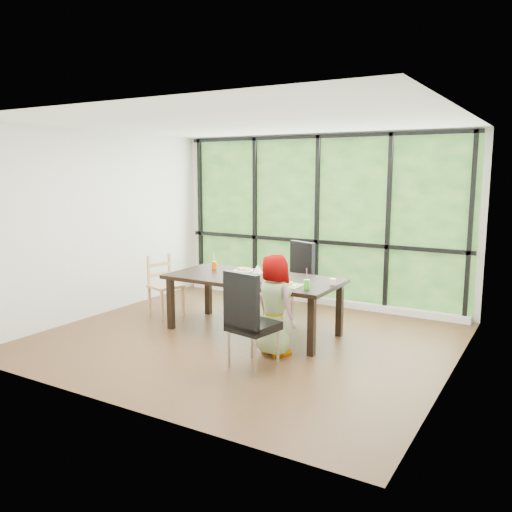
% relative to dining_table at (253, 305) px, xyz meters
% --- Properties ---
extents(ground, '(5.00, 5.00, 0.00)m').
position_rel_dining_table_xyz_m(ground, '(0.05, -0.29, -0.38)').
color(ground, black).
rests_on(ground, ground).
extents(back_wall, '(5.00, 0.00, 5.00)m').
position_rel_dining_table_xyz_m(back_wall, '(0.05, 1.96, 0.98)').
color(back_wall, silver).
rests_on(back_wall, ground).
extents(foliage_backdrop, '(4.80, 0.02, 2.65)m').
position_rel_dining_table_xyz_m(foliage_backdrop, '(0.05, 1.94, 0.98)').
color(foliage_backdrop, '#1E451A').
rests_on(foliage_backdrop, back_wall).
extents(window_mullions, '(4.80, 0.06, 2.65)m').
position_rel_dining_table_xyz_m(window_mullions, '(0.05, 1.90, 0.98)').
color(window_mullions, black).
rests_on(window_mullions, back_wall).
extents(window_sill, '(4.80, 0.12, 0.10)m').
position_rel_dining_table_xyz_m(window_sill, '(0.05, 1.86, -0.33)').
color(window_sill, silver).
rests_on(window_sill, ground).
extents(dining_table, '(2.29, 1.08, 0.75)m').
position_rel_dining_table_xyz_m(dining_table, '(0.00, 0.00, 0.00)').
color(dining_table, black).
rests_on(dining_table, ground).
extents(chair_window_leather, '(0.59, 0.59, 1.08)m').
position_rel_dining_table_xyz_m(chair_window_leather, '(0.06, 1.05, 0.17)').
color(chair_window_leather, black).
rests_on(chair_window_leather, ground).
extents(chair_interior_leather, '(0.53, 0.53, 1.08)m').
position_rel_dining_table_xyz_m(chair_interior_leather, '(0.64, -1.08, 0.17)').
color(chair_interior_leather, black).
rests_on(chair_interior_leather, ground).
extents(chair_end_beech, '(0.51, 0.52, 0.90)m').
position_rel_dining_table_xyz_m(chair_end_beech, '(-1.51, 0.03, 0.08)').
color(chair_end_beech, tan).
rests_on(chair_end_beech, ground).
extents(child_toddler, '(0.35, 0.26, 0.89)m').
position_rel_dining_table_xyz_m(child_toddler, '(-0.00, 0.64, 0.07)').
color(child_toddler, '#FF6125').
rests_on(child_toddler, ground).
extents(child_older, '(0.68, 0.57, 1.18)m').
position_rel_dining_table_xyz_m(child_older, '(0.67, -0.60, 0.22)').
color(child_older, slate).
rests_on(child_older, ground).
extents(placemat, '(0.43, 0.31, 0.01)m').
position_rel_dining_table_xyz_m(placemat, '(0.58, -0.24, 0.38)').
color(placemat, tan).
rests_on(placemat, dining_table).
extents(plate_far, '(0.27, 0.27, 0.02)m').
position_rel_dining_table_xyz_m(plate_far, '(-0.31, 0.26, 0.38)').
color(plate_far, white).
rests_on(plate_far, dining_table).
extents(plate_near, '(0.24, 0.24, 0.02)m').
position_rel_dining_table_xyz_m(plate_near, '(0.62, -0.26, 0.38)').
color(plate_near, white).
rests_on(plate_near, dining_table).
extents(orange_cup, '(0.07, 0.07, 0.11)m').
position_rel_dining_table_xyz_m(orange_cup, '(-0.76, 0.20, 0.43)').
color(orange_cup, '#F35700').
rests_on(orange_cup, dining_table).
extents(green_cup, '(0.07, 0.07, 0.11)m').
position_rel_dining_table_xyz_m(green_cup, '(0.91, -0.30, 0.43)').
color(green_cup, '#49DD26').
rests_on(green_cup, dining_table).
extents(white_mug, '(0.07, 0.07, 0.08)m').
position_rel_dining_table_xyz_m(white_mug, '(1.08, 0.08, 0.41)').
color(white_mug, white).
rests_on(white_mug, dining_table).
extents(tissue_box, '(0.12, 0.12, 0.10)m').
position_rel_dining_table_xyz_m(tissue_box, '(0.18, -0.18, 0.43)').
color(tissue_box, tan).
rests_on(tissue_box, dining_table).
extents(crepe_rolls_far, '(0.20, 0.12, 0.04)m').
position_rel_dining_table_xyz_m(crepe_rolls_far, '(-0.31, 0.26, 0.41)').
color(crepe_rolls_far, tan).
rests_on(crepe_rolls_far, plate_far).
extents(crepe_rolls_near, '(0.15, 0.12, 0.04)m').
position_rel_dining_table_xyz_m(crepe_rolls_near, '(0.62, -0.26, 0.41)').
color(crepe_rolls_near, tan).
rests_on(crepe_rolls_near, plate_near).
extents(straw_white, '(0.01, 0.04, 0.20)m').
position_rel_dining_table_xyz_m(straw_white, '(-0.76, 0.20, 0.52)').
color(straw_white, white).
rests_on(straw_white, orange_cup).
extents(straw_pink, '(0.01, 0.04, 0.20)m').
position_rel_dining_table_xyz_m(straw_pink, '(0.91, -0.30, 0.53)').
color(straw_pink, pink).
rests_on(straw_pink, green_cup).
extents(tissue, '(0.12, 0.12, 0.11)m').
position_rel_dining_table_xyz_m(tissue, '(0.18, -0.18, 0.53)').
color(tissue, white).
rests_on(tissue, tissue_box).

